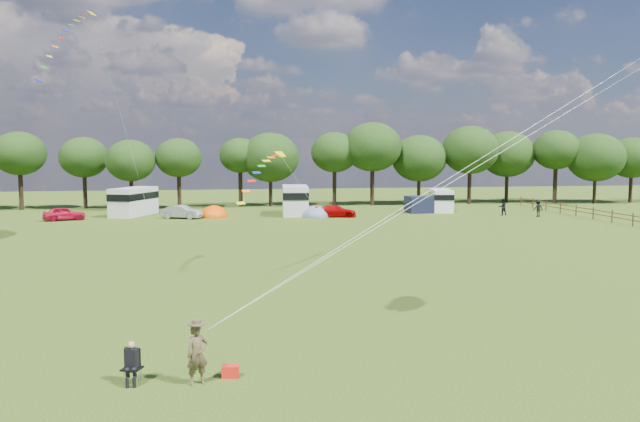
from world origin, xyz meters
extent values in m
plane|color=#1A3107|center=(0.00, 0.00, 0.00)|extent=(180.00, 180.00, 0.00)
cylinder|color=black|center=(-26.90, 55.70, 2.13)|extent=(0.49, 0.49, 4.25)
ellipsoid|color=black|center=(-26.90, 55.70, 6.45)|extent=(5.86, 5.86, 4.98)
cylinder|color=black|center=(-20.03, 56.31, 1.95)|extent=(0.47, 0.47, 3.90)
ellipsoid|color=black|center=(-20.03, 56.31, 6.00)|extent=(5.58, 5.58, 4.74)
cylinder|color=black|center=(-14.36, 53.27, 1.78)|extent=(0.44, 0.44, 3.56)
ellipsoid|color=black|center=(-14.36, 53.27, 5.64)|extent=(5.56, 5.56, 4.73)
cylinder|color=black|center=(-9.09, 54.23, 1.98)|extent=(0.47, 0.47, 3.95)
ellipsoid|color=black|center=(-9.09, 54.23, 5.95)|extent=(5.33, 5.33, 4.53)
cylinder|color=black|center=(-1.92, 56.03, 2.17)|extent=(0.50, 0.50, 4.33)
ellipsoid|color=black|center=(-1.92, 56.03, 6.19)|extent=(4.95, 4.95, 4.21)
cylinder|color=black|center=(1.70, 55.56, 1.66)|extent=(0.43, 0.43, 3.31)
ellipsoid|color=black|center=(1.70, 55.56, 5.95)|extent=(7.03, 7.03, 5.98)
cylinder|color=black|center=(9.66, 55.80, 2.18)|extent=(0.50, 0.50, 4.36)
ellipsoid|color=black|center=(9.66, 55.80, 6.56)|extent=(5.84, 5.84, 4.97)
cylinder|color=black|center=(14.25, 54.92, 2.27)|extent=(0.51, 0.51, 4.55)
ellipsoid|color=black|center=(14.25, 54.92, 7.23)|extent=(7.15, 7.15, 6.08)
cylinder|color=black|center=(20.49, 55.63, 1.61)|extent=(0.42, 0.42, 3.21)
ellipsoid|color=black|center=(20.49, 55.63, 5.80)|extent=(6.90, 6.90, 5.86)
cylinder|color=black|center=(26.98, 54.96, 2.09)|extent=(0.48, 0.48, 4.17)
ellipsoid|color=black|center=(26.98, 54.96, 6.86)|extent=(7.16, 7.16, 6.09)
cylinder|color=black|center=(32.97, 56.89, 1.83)|extent=(0.45, 0.45, 3.66)
ellipsoid|color=black|center=(32.97, 56.89, 6.31)|extent=(7.05, 7.05, 5.99)
cylinder|color=black|center=(38.41, 54.37, 2.32)|extent=(0.52, 0.52, 4.65)
ellipsoid|color=black|center=(38.41, 54.37, 6.88)|extent=(5.96, 5.96, 5.06)
cylinder|color=black|center=(43.16, 53.04, 1.59)|extent=(0.42, 0.42, 3.19)
ellipsoid|color=black|center=(43.16, 53.04, 5.89)|extent=(7.23, 7.23, 6.14)
cylinder|color=black|center=(48.55, 53.44, 1.76)|extent=(0.44, 0.44, 3.52)
ellipsoid|color=black|center=(48.55, 53.44, 5.86)|extent=(6.22, 6.22, 5.28)
cylinder|color=#472D19|center=(32.00, 30.00, 0.60)|extent=(0.12, 0.12, 1.20)
cylinder|color=#472D19|center=(32.00, 33.00, 0.60)|extent=(0.12, 0.12, 1.20)
cylinder|color=#472D19|center=(32.00, 31.50, 0.95)|extent=(0.08, 3.00, 0.08)
cylinder|color=#472D19|center=(32.00, 31.50, 0.55)|extent=(0.08, 3.00, 0.08)
cylinder|color=#472D19|center=(32.00, 36.00, 0.60)|extent=(0.12, 0.12, 1.20)
cylinder|color=#472D19|center=(32.00, 34.50, 0.95)|extent=(0.08, 3.00, 0.08)
cylinder|color=#472D19|center=(32.00, 34.50, 0.55)|extent=(0.08, 3.00, 0.08)
cylinder|color=#472D19|center=(32.00, 39.00, 0.60)|extent=(0.12, 0.12, 1.20)
cylinder|color=#472D19|center=(32.00, 37.50, 0.95)|extent=(0.08, 3.00, 0.08)
cylinder|color=#472D19|center=(32.00, 37.50, 0.55)|extent=(0.08, 3.00, 0.08)
cylinder|color=#472D19|center=(32.00, 42.00, 0.60)|extent=(0.12, 0.12, 1.20)
cylinder|color=#472D19|center=(32.00, 40.50, 0.95)|extent=(0.08, 3.00, 0.08)
cylinder|color=#472D19|center=(32.00, 40.50, 0.55)|extent=(0.08, 3.00, 0.08)
cylinder|color=#472D19|center=(32.00, 45.00, 0.60)|extent=(0.12, 0.12, 1.20)
cylinder|color=#472D19|center=(32.00, 43.50, 0.95)|extent=(0.08, 3.00, 0.08)
cylinder|color=#472D19|center=(32.00, 43.50, 0.55)|extent=(0.08, 3.00, 0.08)
cylinder|color=#472D19|center=(32.00, 48.00, 0.60)|extent=(0.12, 0.12, 1.20)
cylinder|color=#472D19|center=(32.00, 46.50, 0.95)|extent=(0.08, 3.00, 0.08)
cylinder|color=#472D19|center=(32.00, 46.50, 0.55)|extent=(0.08, 3.00, 0.08)
cylinder|color=#472D19|center=(32.00, 51.00, 0.60)|extent=(0.12, 0.12, 1.20)
cylinder|color=#472D19|center=(32.00, 49.50, 0.95)|extent=(0.08, 3.00, 0.08)
cylinder|color=#472D19|center=(32.00, 49.50, 0.55)|extent=(0.08, 3.00, 0.08)
imported|color=#B80E2B|center=(-19.44, 43.38, 0.66)|extent=(4.26, 2.68, 1.33)
imported|color=gray|center=(-8.22, 43.24, 0.66)|extent=(4.01, 2.75, 1.33)
imported|color=#AA0304|center=(7.24, 42.16, 0.61)|extent=(4.27, 2.33, 1.22)
cube|color=silver|center=(-13.32, 46.91, 1.46)|extent=(4.61, 6.37, 2.93)
cube|color=black|center=(-13.32, 46.91, 2.06)|extent=(4.71, 6.49, 0.69)
cylinder|color=black|center=(-14.05, 45.22, 0.41)|extent=(0.88, 0.61, 0.82)
cylinder|color=black|center=(-12.59, 48.60, 0.41)|extent=(0.88, 0.61, 0.82)
cube|color=silver|center=(3.44, 45.30, 1.52)|extent=(3.15, 6.31, 3.05)
cube|color=black|center=(3.44, 45.30, 2.14)|extent=(3.21, 6.44, 0.72)
cylinder|color=black|center=(3.26, 43.39, 0.43)|extent=(0.88, 0.39, 0.86)
cylinder|color=black|center=(3.62, 47.21, 0.43)|extent=(0.88, 0.39, 0.86)
cube|color=white|center=(20.00, 46.16, 1.23)|extent=(3.09, 5.24, 2.45)
cube|color=black|center=(20.00, 46.16, 1.73)|extent=(3.15, 5.34, 0.58)
cylinder|color=black|center=(19.67, 44.66, 0.35)|extent=(0.73, 0.40, 0.69)
cylinder|color=black|center=(20.33, 47.67, 0.35)|extent=(0.73, 0.40, 0.69)
ellipsoid|color=#E64B00|center=(-5.06, 44.34, 0.02)|extent=(2.84, 3.26, 2.33)
cylinder|color=#E64B00|center=(-5.06, 44.34, 0.04)|extent=(2.98, 2.98, 0.08)
ellipsoid|color=slate|center=(5.20, 42.61, 0.02)|extent=(2.96, 3.40, 2.31)
cylinder|color=slate|center=(5.20, 42.61, 0.04)|extent=(3.11, 3.11, 0.08)
cube|color=black|center=(17.18, 45.09, 0.90)|extent=(3.04, 2.54, 1.81)
imported|color=brown|center=(-5.28, -2.24, 0.89)|extent=(0.76, 0.64, 1.77)
cylinder|color=#99999E|center=(-7.38, -2.10, 0.22)|extent=(0.02, 0.02, 0.45)
cylinder|color=#99999E|center=(-6.95, -2.10, 0.22)|extent=(0.02, 0.02, 0.45)
cylinder|color=#99999E|center=(-7.38, -1.67, 0.22)|extent=(0.02, 0.02, 0.45)
cylinder|color=#99999E|center=(-6.95, -1.67, 0.22)|extent=(0.02, 0.02, 0.45)
cube|color=black|center=(-7.17, -1.89, 0.45)|extent=(0.66, 0.65, 0.05)
cube|color=black|center=(-7.17, -1.65, 0.73)|extent=(0.49, 0.25, 0.54)
cube|color=black|center=(-7.17, -1.85, 0.76)|extent=(0.43, 0.36, 0.57)
sphere|color=tan|center=(-7.17, -1.87, 1.15)|extent=(0.22, 0.22, 0.22)
cube|color=red|center=(-4.33, -1.81, 0.18)|extent=(0.54, 0.39, 0.36)
cube|color=#D8BC00|center=(-13.66, 29.52, 16.92)|extent=(0.70, 0.74, 0.36)
cube|color=red|center=(-13.93, 29.02, 16.70)|extent=(0.43, 0.57, 0.10)
cube|color=orange|center=(-14.20, 28.53, 16.43)|extent=(0.43, 0.57, 0.11)
cube|color=yellow|center=(-14.47, 28.03, 16.09)|extent=(0.42, 0.57, 0.12)
cube|color=#198C1E|center=(-14.74, 27.54, 15.66)|extent=(0.42, 0.57, 0.13)
cube|color=#0C1EB2|center=(-15.01, 27.04, 15.16)|extent=(0.42, 0.56, 0.14)
cube|color=red|center=(-15.28, 26.55, 14.57)|extent=(0.41, 0.56, 0.15)
cube|color=orange|center=(-15.55, 26.05, 13.91)|extent=(0.41, 0.56, 0.15)
cube|color=yellow|center=(-15.82, 25.56, 13.16)|extent=(0.40, 0.56, 0.16)
cube|color=#198C1E|center=(-16.09, 25.06, 12.34)|extent=(0.39, 0.55, 0.17)
cube|color=#0C1EB2|center=(-16.36, 24.57, 11.43)|extent=(0.39, 0.55, 0.18)
cube|color=#D6D400|center=(-0.94, 16.87, 6.56)|extent=(0.70, 0.67, 0.33)
cube|color=red|center=(-1.25, 16.33, 6.49)|extent=(0.53, 0.42, 0.09)
cube|color=orange|center=(-1.57, 15.79, 6.38)|extent=(0.53, 0.42, 0.10)
cube|color=yellow|center=(-1.88, 15.25, 6.19)|extent=(0.53, 0.42, 0.11)
cube|color=#198C1E|center=(-2.20, 14.71, 5.91)|extent=(0.52, 0.41, 0.12)
cube|color=#0C1EB2|center=(-2.51, 14.17, 5.56)|extent=(0.52, 0.41, 0.13)
cube|color=red|center=(-2.83, 13.63, 5.13)|extent=(0.52, 0.41, 0.14)
cube|color=orange|center=(-3.14, 13.09, 4.62)|extent=(0.52, 0.40, 0.14)
cube|color=yellow|center=(-3.46, 12.55, 4.03)|extent=(0.51, 0.40, 0.15)
imported|color=black|center=(24.82, 40.96, 0.89)|extent=(0.89, 0.58, 1.77)
imported|color=black|center=(27.84, 39.17, 0.89)|extent=(1.21, 0.67, 1.79)
camera|label=1|loc=(-4.61, -20.11, 6.76)|focal=35.00mm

